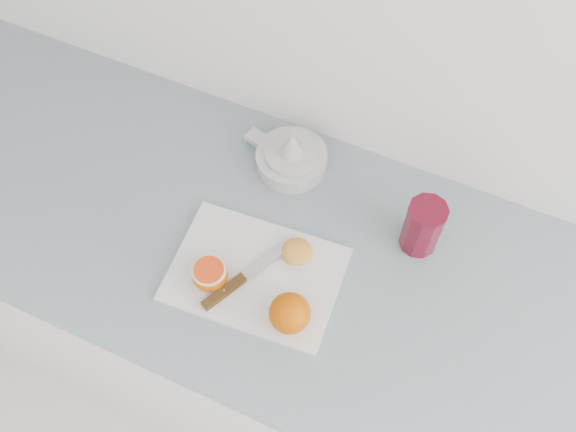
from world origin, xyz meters
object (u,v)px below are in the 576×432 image
at_px(cutting_board, 256,274).
at_px(half_orange, 210,274).
at_px(red_tumbler, 422,228).
at_px(citrus_juicer, 291,157).
at_px(counter, 318,343).

distance_m(cutting_board, half_orange, 0.09).
bearing_deg(cutting_board, red_tumbler, 37.40).
distance_m(cutting_board, citrus_juicer, 0.28).
relative_size(half_orange, citrus_juicer, 0.35).
relative_size(cutting_board, red_tumbler, 2.56).
height_order(counter, red_tumbler, red_tumbler).
height_order(counter, cutting_board, cutting_board).
bearing_deg(red_tumbler, cutting_board, -142.60).
relative_size(cutting_board, half_orange, 4.73).
xyz_separation_m(cutting_board, half_orange, (-0.07, -0.05, 0.03)).
relative_size(counter, citrus_juicer, 12.87).
bearing_deg(half_orange, red_tumbler, 36.42).
bearing_deg(citrus_juicer, counter, -49.69).
distance_m(counter, cutting_board, 0.47).
bearing_deg(counter, half_orange, -147.35).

